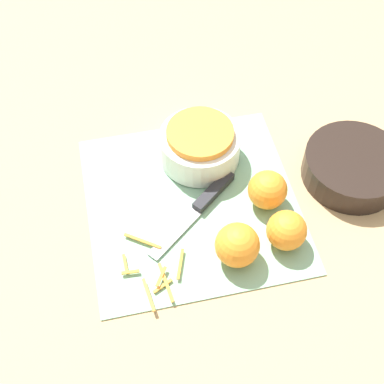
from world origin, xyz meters
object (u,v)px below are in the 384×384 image
Objects in this scene: orange_left at (287,230)px; orange_right at (268,190)px; bowl_speckled at (200,144)px; bowl_dark at (353,168)px; orange_back at (237,245)px; knife at (206,199)px.

orange_left is 0.09m from orange_right.
bowl_speckled reaches higher than bowl_dark.
bowl_speckled is 2.03× the size of orange_back.
bowl_dark reaches higher than knife.
orange_back reaches higher than knife.
orange_left is (0.11, -0.17, 0.01)m from bowl_dark.
orange_right is at bearing 140.20° from orange_back.
knife is at bearing -102.15° from orange_right.
knife is 2.71× the size of orange_left.
knife is 2.64× the size of orange_right.
bowl_speckled and orange_back have the same top height.
orange_back is (0.12, -0.26, 0.02)m from bowl_dark.
orange_back is (0.01, -0.09, 0.00)m from orange_left.
orange_right is at bearing 36.16° from bowl_speckled.
knife is at bearing -89.56° from bowl_dark.
orange_back is at bearing 61.84° from knife.
bowl_speckled is 0.23m from orange_back.
bowl_speckled reaches higher than orange_left.
bowl_dark is at bearing 68.99° from bowl_speckled.
orange_left is at bearing 25.01° from bowl_speckled.
orange_right reaches higher than knife.
bowl_speckled is 0.29m from bowl_dark.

